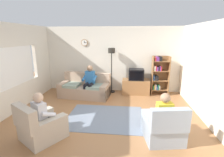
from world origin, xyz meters
TOP-DOWN VIEW (x-y plane):
  - ground_plane at (0.00, 0.00)m, footprint 12.00×12.00m
  - back_wall_assembly at (-0.00, 2.66)m, footprint 6.20×0.17m
  - left_wall_assembly at (-2.86, 0.03)m, footprint 0.12×5.80m
  - right_wall at (2.86, 0.00)m, footprint 0.12×5.80m
  - couch at (-1.00, 1.70)m, footprint 1.99×1.09m
  - tv_stand at (0.99, 2.25)m, footprint 1.10×0.56m
  - tv at (0.99, 2.23)m, footprint 0.60×0.49m
  - bookshelf at (1.90, 2.32)m, footprint 0.68×0.36m
  - floor_lamp at (-0.02, 2.35)m, footprint 0.28×0.28m
  - armchair_near_window at (-1.26, -1.19)m, footprint 1.15×1.17m
  - armchair_near_bookshelf at (1.51, -0.92)m, footprint 0.93×1.00m
  - area_rug at (0.04, -0.00)m, footprint 2.20×1.70m
  - person_on_couch at (-0.78, 1.59)m, footprint 0.54×0.57m
  - person_in_left_armchair at (-1.21, -1.11)m, footprint 0.61×0.64m
  - person_in_right_armchair at (1.49, -0.83)m, footprint 0.56×0.58m

SIDE VIEW (x-z plane):
  - ground_plane at x=0.00m, z-range 0.00..0.00m
  - area_rug at x=0.04m, z-range 0.00..0.01m
  - armchair_near_window at x=-1.26m, z-range -0.16..0.74m
  - armchair_near_bookshelf at x=1.51m, z-range -0.16..0.74m
  - tv_stand at x=0.99m, z-range 0.00..0.60m
  - couch at x=-1.00m, z-range -0.14..0.76m
  - person_in_left_armchair at x=-1.21m, z-range 0.04..1.16m
  - person_in_right_armchair at x=1.49m, z-range 0.04..1.16m
  - person_on_couch at x=-0.78m, z-range 0.08..1.32m
  - bookshelf at x=1.90m, z-range 0.03..1.59m
  - tv at x=0.99m, z-range 0.60..1.04m
  - left_wall_assembly at x=-2.86m, z-range -0.01..2.69m
  - right_wall at x=2.86m, z-range 0.00..2.70m
  - back_wall_assembly at x=0.00m, z-range 0.00..2.70m
  - floor_lamp at x=-0.02m, z-range 0.53..2.38m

